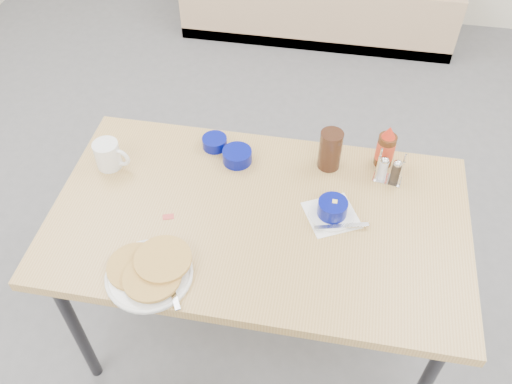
% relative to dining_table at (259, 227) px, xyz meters
% --- Properties ---
extents(ground, '(6.00, 6.00, 0.00)m').
position_rel_dining_table_xyz_m(ground, '(0.00, -0.25, -0.70)').
color(ground, slate).
rests_on(ground, ground).
extents(dining_table, '(1.40, 0.80, 0.76)m').
position_rel_dining_table_xyz_m(dining_table, '(0.00, 0.00, 0.00)').
color(dining_table, tan).
rests_on(dining_table, ground).
extents(pancake_plate, '(0.27, 0.27, 0.05)m').
position_rel_dining_table_xyz_m(pancake_plate, '(-0.28, -0.29, 0.08)').
color(pancake_plate, white).
rests_on(pancake_plate, dining_table).
extents(coffee_mug, '(0.13, 0.09, 0.10)m').
position_rel_dining_table_xyz_m(coffee_mug, '(-0.57, 0.14, 0.12)').
color(coffee_mug, white).
rests_on(coffee_mug, dining_table).
extents(grits_setting, '(0.23, 0.22, 0.07)m').
position_rel_dining_table_xyz_m(grits_setting, '(0.24, 0.04, 0.09)').
color(grits_setting, white).
rests_on(grits_setting, dining_table).
extents(creamer_bowl, '(0.09, 0.09, 0.04)m').
position_rel_dining_table_xyz_m(creamer_bowl, '(-0.22, 0.31, 0.08)').
color(creamer_bowl, '#050C74').
rests_on(creamer_bowl, dining_table).
extents(butter_bowl, '(0.11, 0.11, 0.05)m').
position_rel_dining_table_xyz_m(butter_bowl, '(-0.12, 0.24, 0.09)').
color(butter_bowl, '#050C74').
rests_on(butter_bowl, dining_table).
extents(amber_tumbler, '(0.11, 0.11, 0.15)m').
position_rel_dining_table_xyz_m(amber_tumbler, '(0.21, 0.28, 0.14)').
color(amber_tumbler, black).
rests_on(amber_tumbler, dining_table).
extents(condiment_caddy, '(0.11, 0.07, 0.12)m').
position_rel_dining_table_xyz_m(condiment_caddy, '(0.42, 0.25, 0.10)').
color(condiment_caddy, silver).
rests_on(condiment_caddy, dining_table).
extents(syrup_bottle, '(0.07, 0.07, 0.17)m').
position_rel_dining_table_xyz_m(syrup_bottle, '(0.40, 0.33, 0.14)').
color(syrup_bottle, '#47230F').
rests_on(syrup_bottle, dining_table).
extents(sugar_wrapper, '(0.04, 0.03, 0.00)m').
position_rel_dining_table_xyz_m(sugar_wrapper, '(-0.30, -0.06, 0.06)').
color(sugar_wrapper, '#D04845').
rests_on(sugar_wrapper, dining_table).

